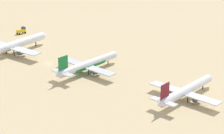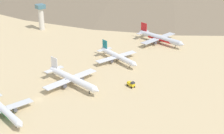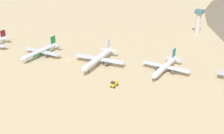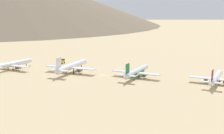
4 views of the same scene
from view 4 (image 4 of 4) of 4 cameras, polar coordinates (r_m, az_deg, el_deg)
ground_plane at (r=214.51m, az=-1.57°, el=-1.52°), size 1800.00×1800.00×0.00m
parked_jet_1 at (r=201.00m, az=18.41°, el=-1.87°), size 39.32×31.92×11.34m
parked_jet_2 at (r=208.47m, az=4.51°, el=-0.83°), size 40.86×33.16×11.79m
parked_jet_3 at (r=223.90m, az=-7.41°, el=0.12°), size 46.82×38.20×13.51m
parked_jet_4 at (r=244.61m, az=-17.71°, el=0.49°), size 40.99×33.21×11.85m
service_truck at (r=259.07m, az=-9.11°, el=1.04°), size 5.27×2.82×3.90m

